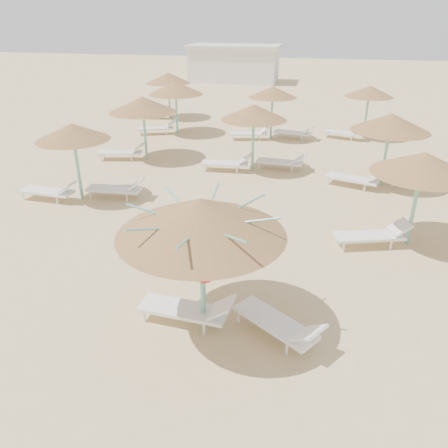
# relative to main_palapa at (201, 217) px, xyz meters

# --- Properties ---
(ground) EXTENTS (120.00, 120.00, 0.00)m
(ground) POSITION_rel_main_palapa_xyz_m (-0.26, 0.24, -2.52)
(ground) COLOR tan
(ground) RESTS_ON ground
(main_palapa) EXTENTS (3.24, 3.24, 2.90)m
(main_palapa) POSITION_rel_main_palapa_xyz_m (0.00, 0.00, 0.00)
(main_palapa) COLOR #6AB8A6
(main_palapa) RESTS_ON ground
(lounger_main_a) EXTENTS (2.07, 0.77, 0.74)m
(lounger_main_a) POSITION_rel_main_palapa_xyz_m (-0.31, 0.03, -2.17)
(lounger_main_a) COLOR white
(lounger_main_a) RESTS_ON ground
(lounger_main_b) EXTENTS (1.98, 1.63, 0.72)m
(lounger_main_b) POSITION_rel_main_palapa_xyz_m (1.59, -0.04, -2.18)
(lounger_main_b) COLOR white
(lounger_main_b) RESTS_ON ground
(palapa_field) EXTENTS (20.01, 16.88, 2.72)m
(palapa_field) POSITION_rel_main_palapa_xyz_m (0.80, 11.01, -0.21)
(palapa_field) COLOR #6AB8A6
(palapa_field) RESTS_ON ground
(service_hut) EXTENTS (8.40, 4.40, 3.25)m
(service_hut) POSITION_rel_main_palapa_xyz_m (-6.26, 35.24, -0.88)
(service_hut) COLOR silver
(service_hut) RESTS_ON ground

